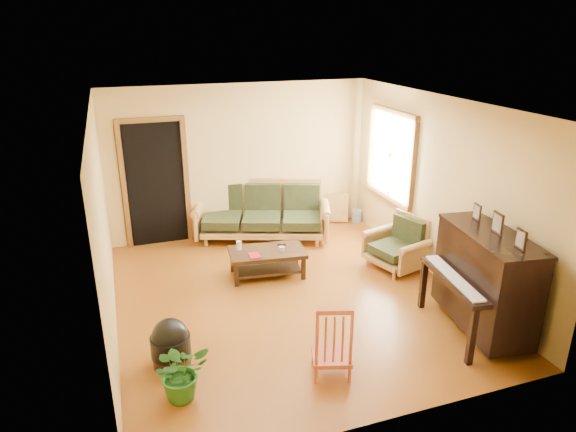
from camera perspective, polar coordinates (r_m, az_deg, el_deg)
name	(u,v)px	position (r m, az deg, el deg)	size (l,w,h in m)	color
floor	(289,297)	(7.09, 0.11, -8.95)	(5.00, 5.00, 0.00)	#68340D
doorway	(156,185)	(8.69, -14.48, 3.39)	(1.08, 0.16, 2.05)	black
window	(391,155)	(8.53, 11.41, 6.64)	(0.12, 1.36, 1.46)	white
sofa	(262,213)	(8.75, -2.90, 0.39)	(2.24, 0.94, 0.96)	#A3733C
coffee_table	(267,263)	(7.58, -2.32, -5.22)	(1.09, 0.60, 0.40)	black
armchair	(396,244)	(7.87, 11.86, -3.01)	(0.77, 0.81, 0.81)	#A3733C
piano	(485,283)	(6.53, 21.03, -6.93)	(0.84, 1.43, 1.26)	black
footstool	(171,348)	(5.86, -12.87, -14.14)	(0.43, 0.43, 0.41)	black
red_chair	(332,338)	(5.50, 4.89, -13.34)	(0.40, 0.44, 0.86)	maroon
leaning_frame	(337,208)	(9.60, 5.44, 0.94)	(0.43, 0.09, 0.57)	#B5923C
ceramic_crock	(356,216)	(9.69, 7.61, -0.01)	(0.19, 0.19, 0.23)	#33529A
potted_plant	(181,371)	(5.35, -11.78, -16.52)	(0.55, 0.48, 0.61)	#225C1A
book	(249,256)	(7.31, -4.35, -4.48)	(0.15, 0.21, 0.02)	#A3151E
candle	(239,245)	(7.53, -5.47, -3.27)	(0.08, 0.08, 0.13)	silver
glass_jar	(282,249)	(7.48, -0.69, -3.64)	(0.08, 0.08, 0.06)	silver
remote	(282,245)	(7.67, -0.70, -3.20)	(0.13, 0.04, 0.01)	black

